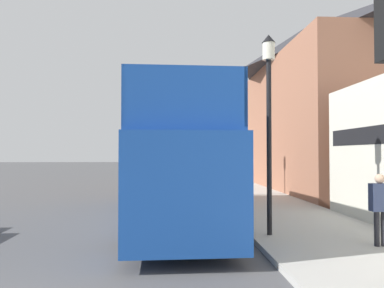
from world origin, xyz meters
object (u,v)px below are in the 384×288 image
at_px(pedestrian_second, 380,203).
at_px(lamp_post_third, 205,141).
at_px(lamp_post_second, 220,130).
at_px(lamp_post_nearest, 269,98).
at_px(parked_car_ahead_of_bus, 187,182).
at_px(tour_bus, 175,168).

xyz_separation_m(pedestrian_second, lamp_post_third, (-2.26, 18.98, 2.01)).
bearing_deg(lamp_post_second, lamp_post_nearest, -89.31).
bearing_deg(lamp_post_third, parked_car_ahead_of_bus, -103.00).
relative_size(pedestrian_second, lamp_post_second, 0.35).
relative_size(tour_bus, lamp_post_nearest, 2.07).
relative_size(parked_car_ahead_of_bus, pedestrian_second, 2.60).
xyz_separation_m(parked_car_ahead_of_bus, lamp_post_nearest, (1.65, -10.74, 3.00)).
xyz_separation_m(lamp_post_nearest, lamp_post_third, (-0.05, 17.66, -0.57)).
distance_m(lamp_post_nearest, lamp_post_third, 17.67).
xyz_separation_m(pedestrian_second, lamp_post_nearest, (-2.21, 1.32, 2.58)).
distance_m(pedestrian_second, lamp_post_nearest, 3.64).
xyz_separation_m(tour_bus, parked_car_ahead_of_bus, (0.77, 7.85, -1.06)).
relative_size(lamp_post_nearest, lamp_post_third, 1.21).
height_order(pedestrian_second, lamp_post_third, lamp_post_third).
bearing_deg(tour_bus, lamp_post_third, 79.42).
xyz_separation_m(pedestrian_second, lamp_post_second, (-2.31, 10.15, 2.28)).
bearing_deg(lamp_post_nearest, lamp_post_second, 90.69).
bearing_deg(lamp_post_second, tour_bus, -111.22).
bearing_deg(lamp_post_second, parked_car_ahead_of_bus, 128.95).
bearing_deg(parked_car_ahead_of_bus, lamp_post_third, 76.72).
distance_m(lamp_post_second, lamp_post_third, 8.83).
xyz_separation_m(tour_bus, lamp_post_second, (2.31, 5.94, 1.64)).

